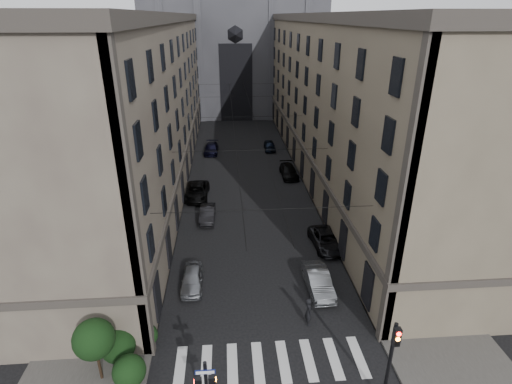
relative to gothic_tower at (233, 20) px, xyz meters
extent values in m
cube|color=#383533|center=(-10.50, -38.96, -17.72)|extent=(7.00, 80.00, 0.15)
cube|color=#383533|center=(10.50, -38.96, -17.72)|extent=(7.00, 80.00, 0.15)
cube|color=beige|center=(0.00, -69.96, -17.79)|extent=(11.00, 3.20, 0.01)
cube|color=#50453D|center=(-13.50, -38.96, -8.80)|extent=(13.00, 60.00, 18.00)
cube|color=#38332D|center=(-13.50, -38.96, 0.60)|extent=(13.60, 60.60, 0.90)
cube|color=#38332D|center=(-13.50, -38.96, -13.60)|extent=(13.40, 60.30, 0.50)
cube|color=brown|center=(13.50, -38.96, -8.80)|extent=(13.00, 60.00, 18.00)
cube|color=#38332D|center=(13.50, -38.96, 0.60)|extent=(13.60, 60.60, 0.90)
cube|color=#38332D|center=(13.50, -38.96, -13.60)|extent=(13.40, 60.30, 0.50)
cube|color=#2D2D33|center=(0.00, 0.04, -2.80)|extent=(34.00, 22.00, 30.00)
cube|color=black|center=(0.00, -11.01, -10.80)|extent=(6.00, 0.30, 14.00)
cube|color=orange|center=(-3.22, -73.46, -14.90)|extent=(0.34, 0.24, 0.38)
cube|color=#FF0C07|center=(-3.88, -73.36, -15.10)|extent=(0.34, 0.24, 0.38)
cube|color=navy|center=(-3.50, -73.59, -14.25)|extent=(0.95, 0.05, 0.24)
cylinder|color=black|center=(5.60, -72.96, -15.20)|extent=(0.20, 0.20, 5.20)
cube|color=black|center=(5.60, -73.18, -13.20)|extent=(0.34, 0.30, 1.00)
cylinder|color=#FF0C07|center=(5.60, -73.34, -12.88)|extent=(0.22, 0.05, 0.22)
cylinder|color=orange|center=(5.60, -73.34, -13.20)|extent=(0.22, 0.05, 0.22)
cylinder|color=black|center=(5.60, -73.34, -13.52)|extent=(0.22, 0.05, 0.22)
sphere|color=black|center=(-7.80, -70.96, -16.75)|extent=(1.80, 1.80, 1.80)
sphere|color=black|center=(-8.80, -69.16, -16.65)|extent=(2.00, 2.00, 2.00)
sphere|color=black|center=(-7.40, -68.16, -16.95)|extent=(1.40, 1.40, 1.40)
cylinder|color=black|center=(-9.50, -70.46, -16.45)|extent=(0.16, 0.16, 2.40)
sphere|color=black|center=(-9.50, -70.46, -14.85)|extent=(2.20, 2.20, 2.20)
cylinder|color=black|center=(0.00, -64.96, -10.30)|extent=(14.00, 0.03, 0.03)
cylinder|color=black|center=(0.00, -52.96, -10.30)|extent=(14.00, 0.03, 0.03)
cylinder|color=black|center=(0.00, -39.96, -10.30)|extent=(14.00, 0.03, 0.03)
cylinder|color=black|center=(0.00, -26.96, -10.30)|extent=(14.00, 0.03, 0.03)
cylinder|color=black|center=(0.00, -14.96, -10.30)|extent=(14.00, 0.03, 0.03)
cylinder|color=black|center=(-1.30, -38.96, -10.70)|extent=(0.03, 60.00, 0.03)
cylinder|color=black|center=(1.30, -38.96, -10.70)|extent=(0.03, 60.00, 0.03)
imported|color=gray|center=(-5.04, -62.38, -17.12)|extent=(1.64, 4.02, 1.36)
imported|color=black|center=(-4.27, -51.83, -17.12)|extent=(1.56, 4.13, 1.35)
imported|color=black|center=(-5.61, -46.35, -17.05)|extent=(2.69, 5.47, 1.49)
imported|color=black|center=(-4.41, -30.70, -17.11)|extent=(2.15, 4.86, 1.39)
imported|color=slate|center=(4.20, -63.49, -17.04)|extent=(1.79, 4.67, 1.52)
imported|color=black|center=(6.20, -57.66, -17.13)|extent=(2.56, 4.98, 1.35)
imported|color=black|center=(5.53, -40.82, -17.10)|extent=(2.04, 4.85, 1.40)
imported|color=black|center=(4.29, -29.90, -17.12)|extent=(1.66, 3.99, 1.35)
imported|color=black|center=(2.80, -66.96, -16.80)|extent=(0.53, 0.76, 2.00)
camera|label=1|loc=(-2.20, -87.16, 0.78)|focal=28.00mm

